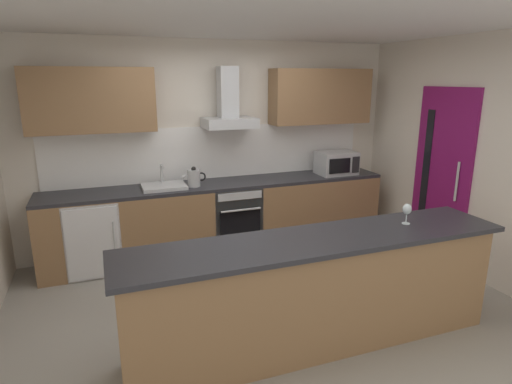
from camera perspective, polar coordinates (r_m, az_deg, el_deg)
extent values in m
cube|color=gray|center=(4.30, 1.14, -15.08)|extent=(5.80, 4.55, 0.02)
cube|color=white|center=(3.75, 1.36, 22.12)|extent=(5.80, 4.55, 0.02)
cube|color=silver|center=(5.54, -5.80, 6.13)|extent=(5.80, 0.12, 2.60)
cube|color=silver|center=(5.23, 27.24, 4.03)|extent=(0.12, 4.55, 2.60)
cube|color=white|center=(5.48, -5.59, 5.31)|extent=(4.08, 0.02, 0.66)
cube|color=olive|center=(5.38, -4.53, -3.63)|extent=(4.22, 0.60, 0.86)
cube|color=#28282D|center=(5.26, -4.63, 1.02)|extent=(4.22, 0.60, 0.04)
cube|color=olive|center=(3.58, 8.06, -13.45)|extent=(3.06, 0.52, 0.90)
cube|color=#28282D|center=(3.38, 8.35, -6.41)|extent=(3.16, 0.64, 0.04)
cube|color=olive|center=(5.07, -21.18, 11.36)|extent=(1.35, 0.32, 0.70)
cube|color=olive|center=(5.78, 8.59, 12.50)|extent=(1.35, 0.32, 0.70)
cube|color=#7A1456|center=(5.48, 23.54, 1.94)|extent=(0.04, 0.85, 2.05)
cube|color=black|center=(5.62, 21.81, 3.47)|extent=(0.01, 0.11, 1.31)
cylinder|color=#B7BABC|center=(5.27, 25.24, 1.27)|extent=(0.03, 0.03, 0.45)
cube|color=slate|center=(5.39, -3.08, -3.24)|extent=(0.60, 0.56, 0.80)
cube|color=black|center=(5.15, -2.09, -4.87)|extent=(0.50, 0.02, 0.48)
cube|color=#B7BABC|center=(5.03, -2.14, -0.53)|extent=(0.54, 0.02, 0.09)
cylinder|color=#B7BABC|center=(5.04, -2.00, -2.42)|extent=(0.49, 0.02, 0.02)
cube|color=white|center=(5.19, -20.93, -5.39)|extent=(0.58, 0.56, 0.85)
cube|color=silver|center=(4.92, -20.92, -6.51)|extent=(0.55, 0.02, 0.80)
cylinder|color=#B7BABC|center=(4.88, -18.38, -5.90)|extent=(0.02, 0.02, 0.38)
cube|color=#B7BABC|center=(5.79, 10.67, 3.84)|extent=(0.50, 0.36, 0.30)
cube|color=black|center=(5.60, 11.13, 3.44)|extent=(0.30, 0.02, 0.19)
cube|color=black|center=(5.73, 13.19, 3.58)|extent=(0.10, 0.01, 0.21)
cube|color=silver|center=(5.09, -12.21, 0.75)|extent=(0.50, 0.40, 0.04)
cylinder|color=#B7BABC|center=(5.19, -12.48, 2.23)|extent=(0.03, 0.03, 0.26)
cylinder|color=#B7BABC|center=(5.09, -12.43, 3.36)|extent=(0.03, 0.16, 0.03)
cylinder|color=#B7BABC|center=(5.09, -8.29, 1.84)|extent=(0.15, 0.15, 0.20)
sphere|color=black|center=(5.07, -8.34, 3.07)|extent=(0.06, 0.06, 0.06)
cone|color=#B7BABC|center=(5.06, -9.42, 2.19)|extent=(0.09, 0.04, 0.07)
torus|color=black|center=(5.11, -7.31, 2.03)|extent=(0.11, 0.02, 0.11)
cube|color=#B7BABC|center=(5.25, -3.59, 9.22)|extent=(0.62, 0.45, 0.12)
cube|color=#B7BABC|center=(5.27, -3.81, 13.17)|extent=(0.22, 0.22, 0.60)
cylinder|color=silver|center=(3.87, 19.37, -3.97)|extent=(0.07, 0.07, 0.01)
cylinder|color=silver|center=(3.85, 19.43, -3.29)|extent=(0.01, 0.01, 0.09)
ellipsoid|color=silver|center=(3.83, 19.53, -2.17)|extent=(0.08, 0.08, 0.10)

